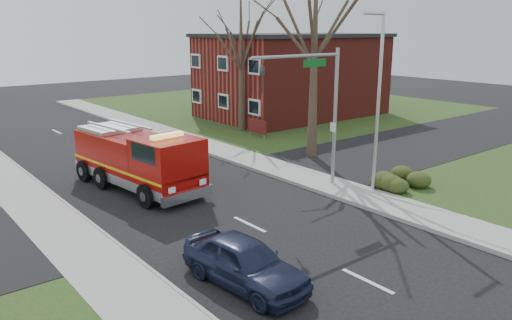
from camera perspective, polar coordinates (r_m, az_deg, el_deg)
ground at (r=20.32m, az=-0.75°, el=-7.39°), size 120.00×120.00×0.00m
sidewalk_right at (r=24.37m, az=10.82°, el=-3.65°), size 2.40×80.00×0.15m
sidewalk_left at (r=17.51m, az=-17.29°, el=-11.65°), size 2.40×80.00×0.15m
lawn_right at (r=37.85m, az=27.03°, el=1.57°), size 30.00×80.00×0.13m
cross_street_right at (r=39.59m, az=21.80°, el=2.67°), size 30.00×8.00×0.15m
brick_building at (r=45.04m, az=4.21°, el=9.65°), size 15.40×10.40×7.25m
health_center_sign at (r=35.79m, az=0.14°, el=3.86°), size 0.12×2.00×1.40m
hedge_corner at (r=25.79m, az=16.62°, el=-1.80°), size 2.80×2.00×0.90m
bare_tree_near at (r=29.64m, az=6.75°, el=14.20°), size 6.00×6.00×12.00m
bare_tree_far at (r=37.43m, az=-1.72°, el=12.98°), size 5.25×5.25×10.50m
traffic_signal_mast at (r=23.61m, az=7.01°, el=7.47°), size 5.29×0.18×6.80m
streetlight_pole at (r=23.78m, az=13.75°, el=6.83°), size 1.48×0.16×8.40m
fire_engine at (r=24.98m, az=-13.25°, el=-0.10°), size 3.73×8.05×3.14m
parked_car_maroon at (r=15.56m, az=-1.32°, el=-11.58°), size 2.23×4.63×1.53m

